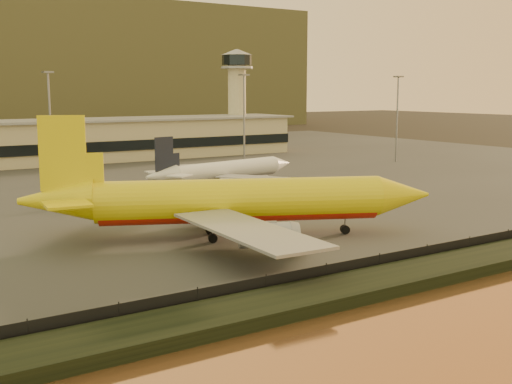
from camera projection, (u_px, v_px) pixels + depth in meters
ground at (299, 254)px, 84.98m from camera, size 900.00×900.00×0.00m
embankment at (391, 280)px, 70.78m from camera, size 320.00×7.00×1.40m
tarmac at (76, 175)px, 163.70m from camera, size 320.00×220.00×0.20m
perimeter_fence at (367, 266)px, 74.00m from camera, size 300.00×0.05×2.20m
control_tower at (237, 90)px, 227.75m from camera, size 11.20×11.20×35.50m
apron_light_masts at (162, 114)px, 152.73m from camera, size 152.20×12.20×25.40m
dhl_cargo_jet at (233, 201)px, 92.58m from camera, size 56.65×53.68×17.86m
white_narrowbody_jet at (225, 171)px, 141.68m from camera, size 41.35×39.80×11.93m
gse_vehicle_yellow at (286, 210)px, 110.54m from camera, size 4.00×2.20×1.71m
gse_vehicle_white at (154, 212)px, 107.13m from camera, size 4.82×2.77×2.04m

